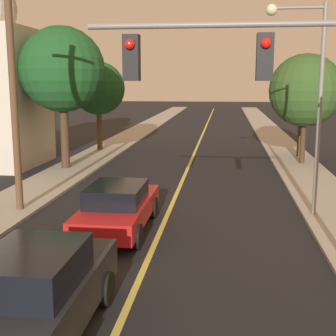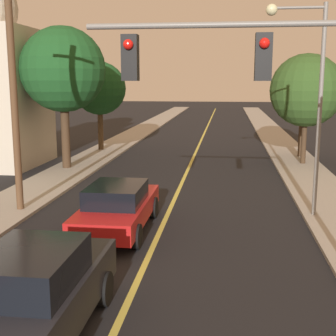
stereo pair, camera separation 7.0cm
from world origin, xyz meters
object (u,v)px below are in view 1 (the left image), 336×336
(car_near_lane_front, at_px, (37,295))
(car_near_lane_second, at_px, (118,207))
(streetlamp_right, at_px, (307,81))
(tree_right_near, at_px, (303,85))
(traffic_signal_mast, at_px, (281,94))
(utility_pole_left, at_px, (13,90))
(tree_right_far, at_px, (306,90))
(tree_left_near, at_px, (62,70))
(tree_left_far, at_px, (98,89))

(car_near_lane_front, relative_size, car_near_lane_second, 0.97)
(streetlamp_right, xyz_separation_m, tree_right_near, (1.84, 12.51, -0.23))
(tree_right_near, bearing_deg, car_near_lane_front, -109.84)
(traffic_signal_mast, bearing_deg, utility_pole_left, 145.32)
(streetlamp_right, xyz_separation_m, tree_right_far, (1.62, 10.05, -0.49))
(tree_left_near, height_order, tree_left_far, tree_left_near)
(car_near_lane_front, relative_size, utility_pole_left, 0.59)
(car_near_lane_front, bearing_deg, tree_left_near, 107.46)
(traffic_signal_mast, bearing_deg, streetlamp_right, 76.40)
(traffic_signal_mast, xyz_separation_m, tree_right_near, (3.32, 18.62, 0.01))
(tree_left_far, bearing_deg, tree_left_near, -90.34)
(streetlamp_right, xyz_separation_m, utility_pole_left, (-9.54, -0.54, -0.28))
(tree_left_near, bearing_deg, tree_left_far, 89.66)
(car_near_lane_front, bearing_deg, car_near_lane_second, 90.00)
(streetlamp_right, relative_size, tree_right_far, 1.17)
(traffic_signal_mast, distance_m, tree_right_far, 16.46)
(car_near_lane_front, distance_m, traffic_signal_mast, 5.83)
(traffic_signal_mast, bearing_deg, tree_left_far, 114.55)
(streetlamp_right, distance_m, tree_left_far, 17.32)
(tree_left_near, xyz_separation_m, tree_right_far, (12.20, 2.80, -1.03))
(tree_right_near, bearing_deg, utility_pole_left, -131.07)
(car_near_lane_second, bearing_deg, tree_left_far, 107.01)
(traffic_signal_mast, height_order, tree_right_far, tree_right_far)
(car_near_lane_front, bearing_deg, tree_right_far, 68.34)
(tree_right_near, bearing_deg, car_near_lane_second, -117.13)
(traffic_signal_mast, xyz_separation_m, tree_right_far, (3.10, 16.16, -0.25))
(tree_left_near, xyz_separation_m, tree_right_near, (12.42, 5.26, -0.77))
(car_near_lane_front, height_order, car_near_lane_second, car_near_lane_front)
(streetlamp_right, bearing_deg, utility_pole_left, -176.73)
(car_near_lane_second, distance_m, tree_left_near, 11.44)
(utility_pole_left, bearing_deg, tree_left_far, 94.05)
(tree_left_far, xyz_separation_m, tree_right_near, (12.38, -1.22, 0.25))
(car_near_lane_front, relative_size, tree_left_far, 0.83)
(car_near_lane_second, height_order, tree_right_far, tree_right_far)
(car_near_lane_second, xyz_separation_m, tree_right_near, (7.52, 14.68, 3.49))
(utility_pole_left, height_order, tree_left_far, utility_pole_left)
(streetlamp_right, bearing_deg, traffic_signal_mast, -103.60)
(utility_pole_left, relative_size, tree_right_near, 1.39)
(tree_left_far, relative_size, tree_right_far, 0.96)
(tree_left_far, bearing_deg, streetlamp_right, -52.47)
(streetlamp_right, distance_m, tree_right_far, 10.19)
(tree_left_far, bearing_deg, utility_pole_left, -85.95)
(traffic_signal_mast, relative_size, tree_right_near, 1.04)
(utility_pole_left, distance_m, tree_left_far, 14.31)
(streetlamp_right, height_order, tree_left_far, streetlamp_right)
(utility_pole_left, distance_m, tree_right_near, 17.31)
(tree_left_near, bearing_deg, streetlamp_right, -34.40)
(car_near_lane_second, xyz_separation_m, tree_left_near, (-4.90, 9.42, 4.26))
(traffic_signal_mast, relative_size, tree_left_near, 0.84)
(car_near_lane_second, xyz_separation_m, traffic_signal_mast, (4.20, -3.95, 3.48))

